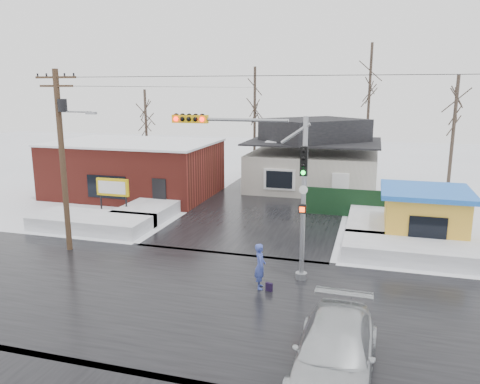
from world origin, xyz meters
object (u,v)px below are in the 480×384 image
(car, at_px, (335,353))
(pedestrian, at_px, (260,266))
(traffic_signal, at_px, (267,175))
(utility_pole, at_px, (63,151))
(marquee_sign, at_px, (113,188))
(kiosk, at_px, (424,215))

(car, bearing_deg, pedestrian, 124.04)
(traffic_signal, height_order, utility_pole, utility_pole)
(utility_pole, xyz_separation_m, marquee_sign, (-1.07, 5.99, -3.19))
(marquee_sign, relative_size, kiosk, 0.55)
(kiosk, bearing_deg, marquee_sign, -178.45)
(kiosk, bearing_deg, car, -104.28)
(kiosk, bearing_deg, pedestrian, -129.76)
(pedestrian, bearing_deg, kiosk, -56.02)
(marquee_sign, bearing_deg, pedestrian, -34.49)
(marquee_sign, xyz_separation_m, car, (14.99, -13.30, -1.12))
(utility_pole, distance_m, marquee_sign, 6.87)
(utility_pole, bearing_deg, marquee_sign, 100.13)
(traffic_signal, height_order, pedestrian, traffic_signal)
(marquee_sign, height_order, kiosk, kiosk)
(traffic_signal, distance_m, utility_pole, 10.39)
(marquee_sign, xyz_separation_m, pedestrian, (11.51, -7.91, -0.96))
(kiosk, bearing_deg, traffic_signal, -135.16)
(marquee_sign, xyz_separation_m, kiosk, (18.50, 0.50, -0.46))
(traffic_signal, xyz_separation_m, car, (3.55, -6.77, -3.74))
(traffic_signal, bearing_deg, kiosk, 44.84)
(marquee_sign, bearing_deg, car, -41.59)
(kiosk, relative_size, car, 0.83)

